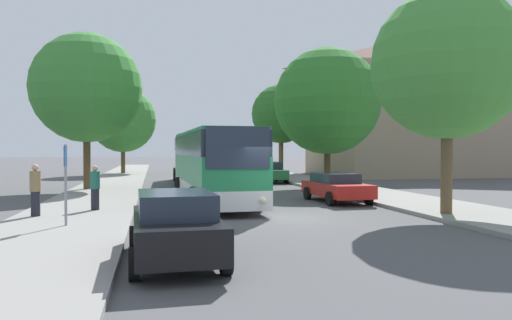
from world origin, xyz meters
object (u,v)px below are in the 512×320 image
bus_middle (194,158)px  bus_stop_sign (66,175)px  bus_front (213,165)px  tree_right_mid (281,114)px  pedestrian_waiting_far (95,188)px  tree_left_near (123,120)px  tree_right_near (327,101)px  tree_left_far (86,88)px  tree_right_far (447,64)px  parked_car_left_curb (175,226)px  pedestrian_waiting_near (35,190)px  parked_car_right_far (268,172)px  parked_car_right_near (336,187)px

bus_middle → bus_stop_sign: (-5.36, -20.23, -0.16)m
bus_front → tree_right_mid: 21.34m
pedestrian_waiting_far → tree_right_mid: (12.95, 22.44, 4.51)m
tree_left_near → tree_right_near: 24.07m
tree_left_far → tree_right_near: tree_left_far is taller
bus_middle → tree_right_far: bearing=-68.4°
bus_stop_sign → tree_right_near: tree_right_near is taller
parked_car_left_curb → tree_right_far: bearing=26.1°
tree_right_near → bus_stop_sign: bearing=-133.5°
pedestrian_waiting_near → tree_left_near: tree_left_near is taller
bus_stop_sign → tree_right_far: bearing=1.2°
pedestrian_waiting_near → parked_car_left_curb: bearing=-7.6°
bus_middle → bus_front: bearing=-89.4°
parked_car_left_curb → tree_right_mid: (10.35, 31.23, 4.70)m
bus_front → tree_right_near: tree_right_near is taller
pedestrian_waiting_near → tree_right_far: tree_right_far is taller
bus_stop_sign → tree_left_near: tree_left_near is taller
tree_left_near → tree_right_far: 35.95m
bus_front → parked_car_right_far: 14.02m
bus_front → tree_right_far: 10.68m
tree_right_far → parked_car_right_near: bearing=109.0°
parked_car_right_far → pedestrian_waiting_near: bearing=52.9°
bus_front → parked_car_left_curb: size_ratio=2.75×
bus_front → pedestrian_waiting_far: 5.74m
tree_left_near → tree_right_mid: 15.63m
parked_car_right_near → tree_left_far: tree_left_far is taller
tree_left_near → pedestrian_waiting_near: bearing=-91.9°
tree_left_near → tree_right_mid: tree_left_near is taller
bus_front → parked_car_right_near: (5.56, -0.90, -1.02)m
bus_middle → parked_car_left_curb: size_ratio=2.47×
tree_right_mid → parked_car_right_far: bearing=-112.1°
tree_left_near → bus_middle: bearing=-67.2°
tree_right_mid → tree_left_far: bearing=-140.7°
pedestrian_waiting_near → bus_middle: bearing=121.0°
tree_left_far → bus_stop_sign: bearing=-85.2°
bus_front → parked_car_left_curb: (-2.18, -11.87, -0.94)m
bus_front → bus_middle: (0.16, 13.34, 0.09)m
bus_middle → parked_car_right_near: size_ratio=2.33×
parked_car_right_far → tree_right_near: 7.89m
bus_front → tree_left_near: 27.67m
bus_middle → pedestrian_waiting_near: bus_middle is taller
parked_car_right_near → tree_left_far: (-11.95, 8.32, 5.22)m
parked_car_left_curb → pedestrian_waiting_far: pedestrian_waiting_far is taller
pedestrian_waiting_far → tree_right_near: size_ratio=0.19×
bus_front → tree_left_far: tree_left_far is taller
pedestrian_waiting_near → pedestrian_waiting_far: bearing=90.5°
tree_left_near → tree_left_far: size_ratio=0.93×
bus_stop_sign → tree_left_near: size_ratio=0.29×
bus_stop_sign → tree_right_near: 19.44m
pedestrian_waiting_near → bus_stop_sign: bearing=-8.5°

